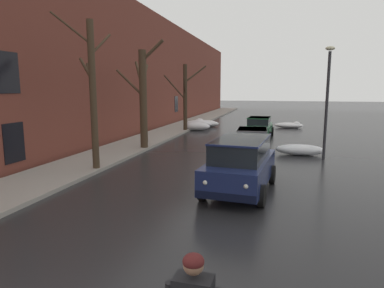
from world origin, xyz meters
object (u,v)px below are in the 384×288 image
object	(u,v)px
bare_tree_second_along_sidewalk	(93,93)
street_lamp_post	(327,97)
sedan_grey_parked_kerbside_close	(252,142)
bare_tree_far_down_block	(185,96)
bare_tree_mid_block	(143,96)
sedan_green_parked_kerbside_mid	(259,127)
suv_darkblue_approaching_near_lane	(241,163)

from	to	relation	value
bare_tree_second_along_sidewalk	street_lamp_post	bearing A→B (deg)	27.53
bare_tree_second_along_sidewalk	sedan_grey_parked_kerbside_close	distance (m)	8.26
sedan_grey_parked_kerbside_close	street_lamp_post	xyz separation A→B (m)	(3.52, 0.18, 2.33)
bare_tree_second_along_sidewalk	bare_tree_far_down_block	xyz separation A→B (m)	(0.06, 14.06, -0.41)
bare_tree_mid_block	street_lamp_post	size ratio (longest dim) A/B	1.12
sedan_green_parked_kerbside_mid	bare_tree_mid_block	bearing A→B (deg)	-131.18
street_lamp_post	suv_darkblue_approaching_near_lane	bearing A→B (deg)	-117.82
bare_tree_mid_block	suv_darkblue_approaching_near_lane	bearing A→B (deg)	-47.15
bare_tree_far_down_block	sedan_green_parked_kerbside_mid	world-z (taller)	bare_tree_far_down_block
sedan_green_parked_kerbside_mid	street_lamp_post	distance (m)	8.43
bare_tree_second_along_sidewalk	street_lamp_post	size ratio (longest dim) A/B	1.16
street_lamp_post	bare_tree_mid_block	bearing A→B (deg)	178.15
bare_tree_far_down_block	suv_darkblue_approaching_near_lane	size ratio (longest dim) A/B	1.20
sedan_green_parked_kerbside_mid	suv_darkblue_approaching_near_lane	bearing A→B (deg)	-89.12
suv_darkblue_approaching_near_lane	sedan_green_parked_kerbside_mid	distance (m)	13.72
suv_darkblue_approaching_near_lane	sedan_green_parked_kerbside_mid	xyz separation A→B (m)	(-0.21, 13.71, -0.23)
bare_tree_second_along_sidewalk	suv_darkblue_approaching_near_lane	world-z (taller)	bare_tree_second_along_sidewalk
bare_tree_second_along_sidewalk	bare_tree_far_down_block	size ratio (longest dim) A/B	1.17
bare_tree_far_down_block	street_lamp_post	xyz separation A→B (m)	(9.63, -9.01, 0.20)
sedan_grey_parked_kerbside_close	sedan_green_parked_kerbside_mid	xyz separation A→B (m)	(-0.09, 7.44, 0.00)
bare_tree_far_down_block	suv_darkblue_approaching_near_lane	world-z (taller)	bare_tree_far_down_block
bare_tree_second_along_sidewalk	sedan_green_parked_kerbside_mid	bearing A→B (deg)	63.73
suv_darkblue_approaching_near_lane	street_lamp_post	size ratio (longest dim) A/B	0.82
bare_tree_mid_block	sedan_green_parked_kerbside_mid	bearing A→B (deg)	48.82
street_lamp_post	bare_tree_far_down_block	bearing A→B (deg)	136.91
sedan_grey_parked_kerbside_close	bare_tree_mid_block	bearing A→B (deg)	175.40
bare_tree_second_along_sidewalk	sedan_green_parked_kerbside_mid	world-z (taller)	bare_tree_second_along_sidewalk
bare_tree_second_along_sidewalk	street_lamp_post	xyz separation A→B (m)	(9.69, 5.05, -0.21)
sedan_green_parked_kerbside_mid	street_lamp_post	xyz separation A→B (m)	(3.62, -7.25, 2.32)
sedan_grey_parked_kerbside_close	sedan_green_parked_kerbside_mid	size ratio (longest dim) A/B	0.95
bare_tree_second_along_sidewalk	bare_tree_mid_block	world-z (taller)	bare_tree_second_along_sidewalk
bare_tree_mid_block	sedan_green_parked_kerbside_mid	xyz separation A→B (m)	(6.07, 6.94, -2.33)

